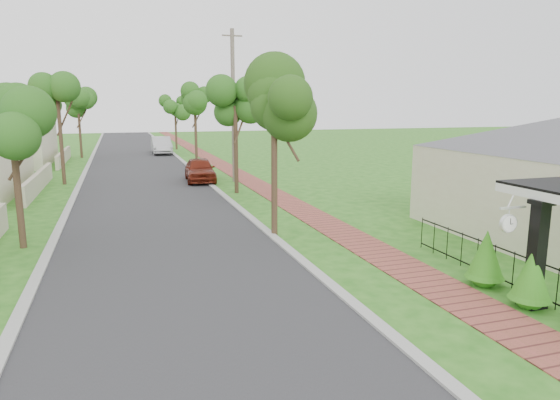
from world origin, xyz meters
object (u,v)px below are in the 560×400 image
parked_car_red (200,170)px  porch_post (536,260)px  utility_pole (233,106)px  station_clock (509,222)px  near_tree (274,101)px  parked_car_white (161,145)px

parked_car_red → porch_post: bearing=-74.8°
utility_pole → station_clock: utility_pole is taller
porch_post → near_tree: near_tree is taller
porch_post → parked_car_red: bearing=101.1°
station_clock → parked_car_white: bearing=96.4°
utility_pole → porch_post: bearing=-83.9°
utility_pole → station_clock: size_ratio=12.57×
utility_pole → parked_car_white: bearing=98.1°
porch_post → near_tree: size_ratio=0.43×
porch_post → station_clock: (-0.49, 0.40, 0.83)m
parked_car_white → station_clock: 40.20m
parked_car_red → station_clock: 21.59m
near_tree → station_clock: size_ratio=8.32×
parked_car_white → parked_car_red: bearing=-87.5°
parked_car_red → station_clock: bearing=-75.9°
porch_post → parked_car_white: bearing=97.0°
parked_car_white → station_clock: station_clock is taller
porch_post → utility_pole: utility_pole is taller
parked_car_white → near_tree: (1.23, -32.33, 3.92)m
near_tree → utility_pole: size_ratio=0.66×
parked_car_red → near_tree: bearing=-83.8°
utility_pole → parked_car_red: bearing=162.8°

